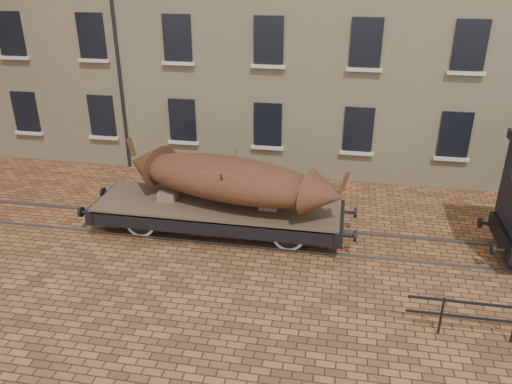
# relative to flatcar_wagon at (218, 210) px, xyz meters

# --- Properties ---
(ground) EXTENTS (90.00, 90.00, 0.00)m
(ground) POSITION_rel_flatcar_wagon_xyz_m (3.29, 0.00, -0.82)
(ground) COLOR #54331D
(rail_track) EXTENTS (30.00, 1.52, 0.06)m
(rail_track) POSITION_rel_flatcar_wagon_xyz_m (3.29, 0.00, -0.79)
(rail_track) COLOR #59595E
(rail_track) RESTS_ON ground
(flatcar_wagon) EXTENTS (8.69, 2.36, 1.31)m
(flatcar_wagon) POSITION_rel_flatcar_wagon_xyz_m (0.00, 0.00, 0.00)
(flatcar_wagon) COLOR brown
(flatcar_wagon) RESTS_ON ground
(iron_boat) EXTENTS (7.36, 3.43, 1.74)m
(iron_boat) POSITION_rel_flatcar_wagon_xyz_m (0.40, 0.00, 1.09)
(iron_boat) COLOR #471E13
(iron_boat) RESTS_ON flatcar_wagon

